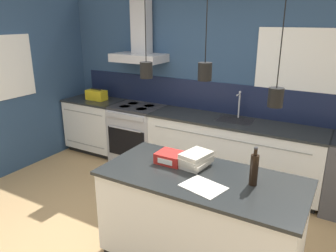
{
  "coord_description": "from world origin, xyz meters",
  "views": [
    {
      "loc": [
        1.85,
        -2.32,
        2.21
      ],
      "look_at": [
        0.1,
        0.7,
        1.05
      ],
      "focal_mm": 35.0,
      "sensor_mm": 36.0,
      "label": 1
    }
  ],
  "objects_px": {
    "book_stack": "(196,160)",
    "red_supply_box": "(171,158)",
    "oven_range": "(138,134)",
    "yellow_toolbox": "(96,95)",
    "bottle_on_island": "(254,169)"
  },
  "relations": [
    {
      "from": "red_supply_box",
      "to": "book_stack",
      "type": "bearing_deg",
      "value": 8.44
    },
    {
      "from": "book_stack",
      "to": "red_supply_box",
      "type": "relative_size",
      "value": 1.31
    },
    {
      "from": "book_stack",
      "to": "yellow_toolbox",
      "type": "xyz_separation_m",
      "value": [
        -2.55,
        1.52,
        0.01
      ]
    },
    {
      "from": "book_stack",
      "to": "yellow_toolbox",
      "type": "relative_size",
      "value": 0.98
    },
    {
      "from": "book_stack",
      "to": "bottle_on_island",
      "type": "bearing_deg",
      "value": -7.92
    },
    {
      "from": "yellow_toolbox",
      "to": "book_stack",
      "type": "bearing_deg",
      "value": -30.81
    },
    {
      "from": "red_supply_box",
      "to": "bottle_on_island",
      "type": "bearing_deg",
      "value": -2.96
    },
    {
      "from": "yellow_toolbox",
      "to": "oven_range",
      "type": "bearing_deg",
      "value": -0.3
    },
    {
      "from": "red_supply_box",
      "to": "yellow_toolbox",
      "type": "bearing_deg",
      "value": 146.0
    },
    {
      "from": "oven_range",
      "to": "bottle_on_island",
      "type": "bearing_deg",
      "value": -34.93
    },
    {
      "from": "bottle_on_island",
      "to": "red_supply_box",
      "type": "height_order",
      "value": "bottle_on_island"
    },
    {
      "from": "bottle_on_island",
      "to": "book_stack",
      "type": "bearing_deg",
      "value": 172.08
    },
    {
      "from": "red_supply_box",
      "to": "oven_range",
      "type": "bearing_deg",
      "value": 133.71
    },
    {
      "from": "oven_range",
      "to": "yellow_toolbox",
      "type": "bearing_deg",
      "value": 179.7
    },
    {
      "from": "oven_range",
      "to": "bottle_on_island",
      "type": "height_order",
      "value": "bottle_on_island"
    }
  ]
}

